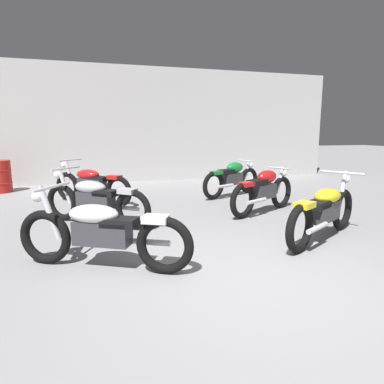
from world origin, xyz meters
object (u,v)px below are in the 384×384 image
motorcycle_right_row_0 (324,210)px  oil_drum (0,176)px  motorcycle_left_row_1 (95,199)px  motorcycle_left_row_2 (91,184)px  motorcycle_right_row_1 (264,190)px  motorcycle_left_row_0 (101,231)px  motorcycle_right_row_2 (232,178)px

motorcycle_right_row_0 → oil_drum: (-5.57, 5.85, -0.03)m
motorcycle_left_row_1 → motorcycle_left_row_2: size_ratio=1.05×
motorcycle_right_row_1 → motorcycle_left_row_2: bearing=149.6°
motorcycle_left_row_2 → motorcycle_right_row_0: same height
motorcycle_left_row_2 → motorcycle_right_row_0: (3.27, -3.68, 0.00)m
motorcycle_left_row_0 → motorcycle_right_row_0: bearing=2.6°
motorcycle_left_row_0 → motorcycle_right_row_1: motorcycle_left_row_0 is taller
motorcycle_left_row_0 → motorcycle_left_row_1: bearing=91.0°
oil_drum → motorcycle_left_row_1: bearing=-59.6°
motorcycle_left_row_0 → motorcycle_right_row_1: bearing=31.2°
motorcycle_left_row_1 → motorcycle_right_row_1: (3.20, -0.08, 0.01)m
oil_drum → motorcycle_left_row_0: bearing=-68.4°
motorcycle_right_row_1 → oil_drum: size_ratio=2.14×
motorcycle_right_row_1 → motorcycle_left_row_1: bearing=178.6°
motorcycle_left_row_1 → oil_drum: (-2.35, 4.00, -0.03)m
motorcycle_right_row_1 → motorcycle_right_row_2: same height
motorcycle_right_row_2 → motorcycle_left_row_2: bearing=178.1°
motorcycle_left_row_0 → motorcycle_right_row_0: same height
motorcycle_left_row_1 → motorcycle_left_row_2: (-0.04, 1.83, 0.00)m
motorcycle_left_row_0 → oil_drum: size_ratio=2.30×
motorcycle_left_row_2 → motorcycle_right_row_2: size_ratio=0.89×
motorcycle_right_row_2 → motorcycle_left_row_1: bearing=-152.6°
motorcycle_left_row_2 → motorcycle_right_row_1: 3.77m
motorcycle_right_row_2 → oil_drum: (-5.67, 2.28, -0.03)m
motorcycle_left_row_2 → oil_drum: motorcycle_left_row_2 is taller
motorcycle_right_row_1 → motorcycle_right_row_2: (0.12, 1.80, 0.00)m
motorcycle_left_row_0 → oil_drum: 6.45m
motorcycle_left_row_2 → oil_drum: size_ratio=1.94×
motorcycle_right_row_1 → motorcycle_right_row_2: bearing=86.3°
oil_drum → motorcycle_right_row_1: bearing=-36.3°
motorcycle_left_row_0 → motorcycle_right_row_2: size_ratio=1.07×
motorcycle_left_row_0 → motorcycle_left_row_2: size_ratio=1.19×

